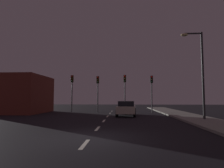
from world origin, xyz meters
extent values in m
plane|color=black|center=(0.00, 7.00, 0.00)|extent=(80.00, 80.00, 0.00)
cube|color=gray|center=(7.50, 7.00, 0.07)|extent=(3.00, 40.00, 0.15)
cube|color=silver|center=(0.00, -1.20, 0.00)|extent=(0.16, 1.60, 0.01)
cube|color=silver|center=(0.00, 2.60, 0.00)|extent=(0.16, 1.60, 0.01)
cube|color=silver|center=(0.00, 6.40, 0.00)|extent=(0.16, 1.60, 0.01)
cube|color=silver|center=(0.00, 10.20, 0.00)|extent=(0.16, 1.60, 0.01)
cube|color=silver|center=(0.00, 14.00, 0.00)|extent=(0.16, 1.60, 0.01)
cube|color=silver|center=(0.00, 17.80, 0.00)|extent=(0.16, 1.60, 0.01)
cylinder|color=#4C4C51|center=(-4.93, 15.39, 2.34)|extent=(0.14, 0.14, 4.69)
cube|color=#382D0C|center=(-4.93, 15.39, 4.24)|extent=(0.32, 0.24, 0.90)
sphere|color=red|center=(-4.93, 15.23, 4.54)|extent=(0.20, 0.20, 0.20)
sphere|color=#3F2D0C|center=(-4.93, 15.23, 4.24)|extent=(0.20, 0.20, 0.20)
sphere|color=#0C3319|center=(-4.93, 15.23, 3.94)|extent=(0.20, 0.20, 0.20)
cylinder|color=#4C4C51|center=(-1.64, 15.39, 2.27)|extent=(0.14, 0.14, 4.54)
cube|color=#382D0C|center=(-1.64, 15.39, 4.09)|extent=(0.32, 0.24, 0.90)
sphere|color=red|center=(-1.64, 15.23, 4.39)|extent=(0.20, 0.20, 0.20)
sphere|color=#3F2D0C|center=(-1.64, 15.23, 4.09)|extent=(0.20, 0.20, 0.20)
sphere|color=#0C3319|center=(-1.64, 15.23, 3.79)|extent=(0.20, 0.20, 0.20)
cylinder|color=#4C4C51|center=(1.77, 15.39, 2.34)|extent=(0.14, 0.14, 4.68)
cube|color=#382D0C|center=(1.77, 15.39, 4.23)|extent=(0.32, 0.24, 0.90)
sphere|color=red|center=(1.77, 15.23, 4.53)|extent=(0.20, 0.20, 0.20)
sphere|color=#3F2D0C|center=(1.77, 15.23, 4.23)|extent=(0.20, 0.20, 0.20)
sphere|color=#0C3319|center=(1.77, 15.23, 3.93)|extent=(0.20, 0.20, 0.20)
cylinder|color=#4C4C51|center=(5.10, 15.39, 2.28)|extent=(0.14, 0.14, 4.56)
cube|color=black|center=(5.10, 15.39, 4.11)|extent=(0.32, 0.24, 0.90)
sphere|color=red|center=(5.10, 15.23, 4.41)|extent=(0.20, 0.20, 0.20)
sphere|color=#3F2D0C|center=(5.10, 15.23, 4.11)|extent=(0.20, 0.20, 0.20)
sphere|color=#0C3319|center=(5.10, 15.23, 3.81)|extent=(0.20, 0.20, 0.20)
cube|color=beige|center=(1.87, 11.02, 0.65)|extent=(2.06, 4.57, 0.66)
cube|color=black|center=(1.85, 10.80, 1.23)|extent=(1.67, 2.11, 0.50)
cylinder|color=black|center=(1.17, 12.75, 0.32)|extent=(0.27, 0.65, 0.64)
cylinder|color=black|center=(2.80, 12.64, 0.32)|extent=(0.27, 0.65, 0.64)
cylinder|color=black|center=(0.94, 9.40, 0.32)|extent=(0.27, 0.65, 0.64)
cylinder|color=black|center=(2.56, 9.28, 0.32)|extent=(0.27, 0.65, 0.64)
cylinder|color=#2D2D30|center=(7.80, 6.79, 3.52)|extent=(0.18, 0.18, 7.05)
cube|color=#2D2D30|center=(7.13, 6.79, 6.95)|extent=(1.35, 0.10, 0.10)
ellipsoid|color=#F2D88C|center=(6.45, 6.79, 6.85)|extent=(0.56, 0.36, 0.24)
cube|color=maroon|center=(-10.88, 14.07, 2.24)|extent=(5.75, 6.72, 4.47)
camera|label=1|loc=(1.43, -8.53, 1.73)|focal=30.65mm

